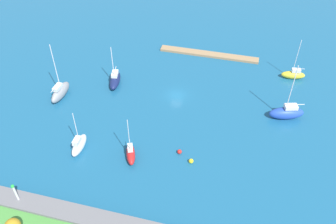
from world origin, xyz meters
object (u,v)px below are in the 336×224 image
object	(u,v)px
pier_dock	(209,54)
sailboat_yellow_off_beacon	(293,74)
harbor_beacon	(15,191)
sailboat_blue_by_breakwater	(287,113)
sailboat_white_inner_mooring	(79,145)
sailboat_gray_center_basin	(60,92)
mooring_buoy_red	(179,152)
sailboat_navy_west_end	(115,80)
mooring_buoy_yellow	(191,161)
sailboat_red_east_end	(131,153)

from	to	relation	value
pier_dock	sailboat_yellow_off_beacon	size ratio (longest dim) A/B	2.52
harbor_beacon	sailboat_blue_by_breakwater	distance (m)	54.38
pier_dock	sailboat_white_inner_mooring	bearing A→B (deg)	65.31
sailboat_white_inner_mooring	sailboat_blue_by_breakwater	xyz separation A→B (m)	(-38.62, -19.52, 0.18)
sailboat_blue_by_breakwater	sailboat_white_inner_mooring	bearing A→B (deg)	9.67
sailboat_yellow_off_beacon	sailboat_gray_center_basin	world-z (taller)	sailboat_gray_center_basin
sailboat_blue_by_breakwater	mooring_buoy_red	bearing A→B (deg)	21.40
sailboat_navy_west_end	pier_dock	bearing A→B (deg)	120.93
sailboat_navy_west_end	sailboat_blue_by_breakwater	world-z (taller)	sailboat_blue_by_breakwater
sailboat_yellow_off_beacon	sailboat_white_inner_mooring	distance (m)	53.32
sailboat_navy_west_end	mooring_buoy_yellow	bearing A→B (deg)	36.67
pier_dock	sailboat_yellow_off_beacon	bearing A→B (deg)	166.14
pier_dock	sailboat_red_east_end	distance (m)	40.69
pier_dock	sailboat_white_inner_mooring	xyz separation A→B (m)	(18.55, 40.35, 0.99)
harbor_beacon	sailboat_navy_west_end	distance (m)	36.27
sailboat_white_inner_mooring	sailboat_navy_west_end	bearing A→B (deg)	0.55
pier_dock	sailboat_blue_by_breakwater	size ratio (longest dim) A/B	1.98
mooring_buoy_yellow	sailboat_navy_west_end	bearing A→B (deg)	-41.21
sailboat_navy_west_end	sailboat_red_east_end	distance (m)	24.31
pier_dock	sailboat_gray_center_basin	distance (m)	39.80
pier_dock	mooring_buoy_yellow	bearing A→B (deg)	94.54
sailboat_gray_center_basin	sailboat_white_inner_mooring	bearing A→B (deg)	-140.72
pier_dock	sailboat_blue_by_breakwater	bearing A→B (deg)	133.93
sailboat_white_inner_mooring	mooring_buoy_red	bearing A→B (deg)	-80.81
sailboat_gray_center_basin	mooring_buoy_yellow	size ratio (longest dim) A/B	15.06
pier_dock	harbor_beacon	size ratio (longest dim) A/B	7.06
sailboat_gray_center_basin	sailboat_red_east_end	bearing A→B (deg)	-121.51
sailboat_navy_west_end	mooring_buoy_red	xyz separation A→B (m)	(-20.07, 18.12, -0.75)
sailboat_gray_center_basin	mooring_buoy_yellow	xyz separation A→B (m)	(-32.81, 11.86, -1.11)
sailboat_yellow_off_beacon	sailboat_gray_center_basin	xyz separation A→B (m)	(51.44, 21.03, 0.44)
sailboat_navy_west_end	sailboat_white_inner_mooring	distance (m)	22.01
harbor_beacon	sailboat_navy_west_end	world-z (taller)	sailboat_navy_west_end
harbor_beacon	mooring_buoy_red	world-z (taller)	harbor_beacon
mooring_buoy_red	sailboat_red_east_end	bearing A→B (deg)	21.13
sailboat_gray_center_basin	sailboat_white_inner_mooring	distance (m)	17.92
harbor_beacon	sailboat_blue_by_breakwater	size ratio (longest dim) A/B	0.28
pier_dock	harbor_beacon	bearing A→B (deg)	67.42
mooring_buoy_yellow	sailboat_red_east_end	bearing A→B (deg)	8.03
harbor_beacon	sailboat_gray_center_basin	bearing A→B (deg)	-75.72
harbor_beacon	mooring_buoy_red	size ratio (longest dim) A/B	4.30
harbor_beacon	sailboat_gray_center_basin	xyz separation A→B (m)	(7.14, -28.04, -2.15)
sailboat_yellow_off_beacon	sailboat_navy_west_end	world-z (taller)	sailboat_yellow_off_beacon
harbor_beacon	sailboat_white_inner_mooring	world-z (taller)	sailboat_white_inner_mooring
sailboat_white_inner_mooring	sailboat_blue_by_breakwater	world-z (taller)	sailboat_blue_by_breakwater
pier_dock	sailboat_navy_west_end	distance (m)	26.92
sailboat_gray_center_basin	sailboat_navy_west_end	distance (m)	12.91
sailboat_gray_center_basin	sailboat_blue_by_breakwater	distance (m)	50.15
sailboat_gray_center_basin	mooring_buoy_red	xyz separation A→B (m)	(-30.18, 10.11, -1.12)
sailboat_yellow_off_beacon	sailboat_red_east_end	xyz separation A→B (m)	(29.93, 34.49, -0.02)
sailboat_navy_west_end	mooring_buoy_yellow	xyz separation A→B (m)	(-22.70, 19.88, -0.73)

